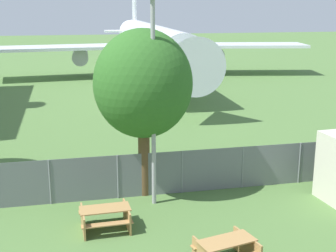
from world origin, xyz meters
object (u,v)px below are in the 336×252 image
picnic_bench_open_grass (227,249)px  tree_near_hangar (143,84)px  airplane (150,43)px  picnic_bench_near_cabin (105,216)px

picnic_bench_open_grass → tree_near_hangar: tree_near_hangar is taller
airplane → tree_near_hangar: bearing=-8.1°
airplane → tree_near_hangar: 31.42m
picnic_bench_near_cabin → picnic_bench_open_grass: 4.37m
tree_near_hangar → picnic_bench_near_cabin: bearing=-123.5°
picnic_bench_near_cabin → picnic_bench_open_grass: size_ratio=0.89×
picnic_bench_open_grass → tree_near_hangar: size_ratio=0.30×
picnic_bench_open_grass → tree_near_hangar: 7.05m
airplane → picnic_bench_near_cabin: 34.57m
airplane → picnic_bench_open_grass: bearing=-4.3°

